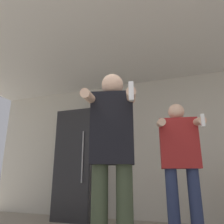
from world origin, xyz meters
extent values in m
cube|color=beige|center=(0.00, 3.05, 1.27)|extent=(7.00, 0.06, 2.55)
cube|color=silver|center=(0.00, 1.51, 2.57)|extent=(7.00, 3.54, 0.05)
cube|color=#262628|center=(-1.35, 2.72, 0.96)|extent=(0.71, 0.61, 1.91)
cube|color=black|center=(-1.35, 2.40, 0.96)|extent=(0.68, 0.01, 1.84)
cylinder|color=#99999E|center=(-1.12, 2.38, 1.05)|extent=(0.02, 0.02, 0.86)
cylinder|color=#38422D|center=(-0.10, 0.70, 0.41)|extent=(0.13, 0.13, 0.81)
cylinder|color=#38422D|center=(0.09, 0.75, 0.41)|extent=(0.13, 0.13, 0.81)
cube|color=black|center=(0.00, 0.72, 1.12)|extent=(0.40, 0.28, 0.61)
sphere|color=beige|center=(0.00, 0.72, 1.52)|extent=(0.20, 0.20, 0.20)
cylinder|color=beige|center=(-0.12, 0.51, 1.34)|extent=(0.16, 0.38, 0.14)
cylinder|color=beige|center=(0.21, 0.59, 1.34)|extent=(0.16, 0.38, 0.14)
cube|color=white|center=(0.25, 0.42, 1.31)|extent=(0.04, 0.04, 0.14)
cylinder|color=navy|center=(0.37, 1.78, 0.41)|extent=(0.14, 0.14, 0.81)
cylinder|color=navy|center=(0.61, 1.82, 0.41)|extent=(0.14, 0.14, 0.81)
cube|color=maroon|center=(0.49, 1.80, 1.11)|extent=(0.48, 0.28, 0.61)
sphere|color=beige|center=(0.49, 1.80, 1.52)|extent=(0.20, 0.20, 0.20)
cylinder|color=beige|center=(0.31, 1.58, 1.33)|extent=(0.16, 0.40, 0.15)
cylinder|color=beige|center=(0.74, 1.65, 1.33)|extent=(0.16, 0.40, 0.15)
cube|color=white|center=(0.77, 1.47, 1.30)|extent=(0.04, 0.04, 0.14)
camera|label=1|loc=(0.61, -1.00, 0.72)|focal=35.00mm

